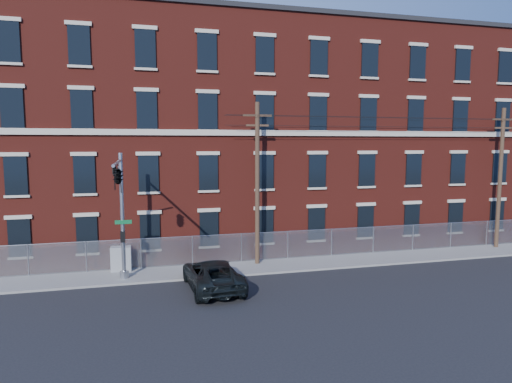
{
  "coord_description": "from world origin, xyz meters",
  "views": [
    {
      "loc": [
        -4.86,
        -20.85,
        7.62
      ],
      "look_at": [
        1.51,
        4.0,
        4.85
      ],
      "focal_mm": 31.22,
      "sensor_mm": 36.0,
      "label": 1
    }
  ],
  "objects": [
    {
      "name": "utility_pole_near",
      "position": [
        2.0,
        5.6,
        5.34
      ],
      "size": [
        1.8,
        0.28,
        10.0
      ],
      "color": "#4B3525",
      "rests_on": "ground"
    },
    {
      "name": "pickup_truck",
      "position": [
        -1.43,
        1.77,
        0.77
      ],
      "size": [
        2.88,
        5.66,
        1.53
      ],
      "primitive_type": "imported",
      "rotation": [
        0.0,
        0.0,
        3.2
      ],
      "color": "black",
      "rests_on": "ground"
    },
    {
      "name": "mill_building",
      "position": [
        12.0,
        13.93,
        8.15
      ],
      "size": [
        55.3,
        14.32,
        16.3
      ],
      "color": "#5F1B13",
      "rests_on": "ground"
    },
    {
      "name": "overhead_wires",
      "position": [
        20.0,
        5.6,
        9.12
      ],
      "size": [
        40.0,
        0.62,
        0.62
      ],
      "color": "black",
      "rests_on": "ground"
    },
    {
      "name": "ground",
      "position": [
        0.0,
        0.0,
        0.0
      ],
      "size": [
        140.0,
        140.0,
        0.0
      ],
      "primitive_type": "plane",
      "color": "black",
      "rests_on": "ground"
    },
    {
      "name": "sidewalk",
      "position": [
        12.0,
        5.0,
        0.06
      ],
      "size": [
        65.0,
        3.0,
        0.12
      ],
      "primitive_type": "cube",
      "color": "gray",
      "rests_on": "ground"
    },
    {
      "name": "utility_cabinet",
      "position": [
        -6.22,
        6.0,
        0.85
      ],
      "size": [
        1.18,
        0.62,
        1.45
      ],
      "primitive_type": "cube",
      "rotation": [
        0.0,
        0.0,
        -0.03
      ],
      "color": "gray",
      "rests_on": "sidewalk"
    },
    {
      "name": "utility_pole_mid",
      "position": [
        20.0,
        5.6,
        5.34
      ],
      "size": [
        1.8,
        0.28,
        10.0
      ],
      "color": "#4B3525",
      "rests_on": "ground"
    },
    {
      "name": "chain_link_fence",
      "position": [
        12.0,
        6.3,
        1.06
      ],
      "size": [
        59.06,
        0.06,
        1.85
      ],
      "color": "#A5A8AD",
      "rests_on": "ground"
    },
    {
      "name": "traffic_signal_mast",
      "position": [
        -6.0,
        2.18,
        5.39
      ],
      "size": [
        0.9,
        6.75,
        7.0
      ],
      "color": "#9EA0A5",
      "rests_on": "ground"
    }
  ]
}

